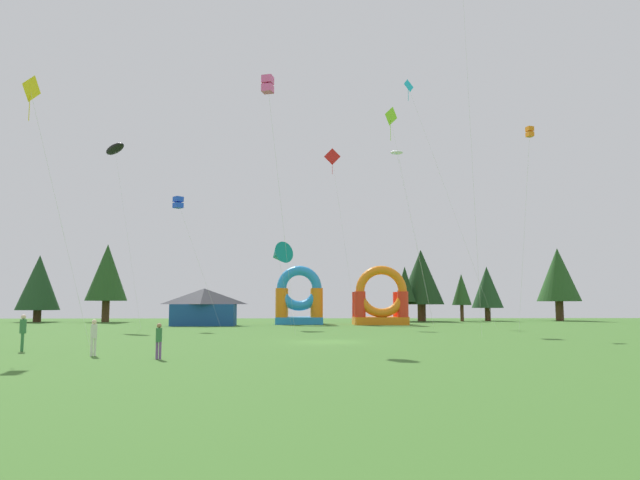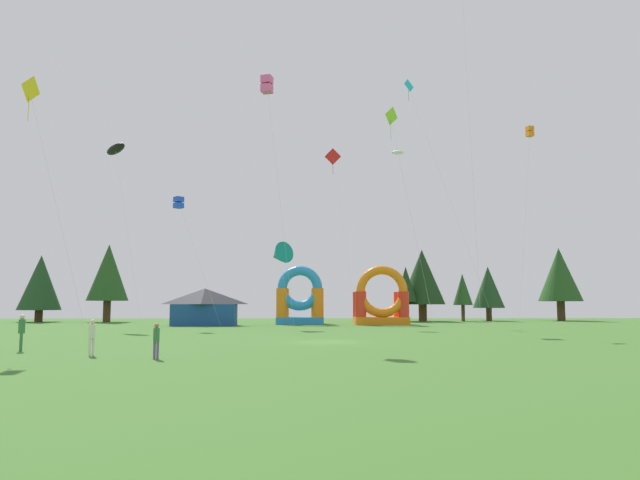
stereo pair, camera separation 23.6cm
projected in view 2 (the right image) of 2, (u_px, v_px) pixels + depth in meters
ground_plane at (326, 342)px, 37.28m from camera, size 120.00×120.00×0.00m
kite_blue_box at (179, 203)px, 59.75m from camera, size 4.56×4.34×13.16m
kite_yellow_diamond at (29, 92)px, 34.35m from camera, size 3.70×2.63×15.35m
kite_pink_box at (267, 85)px, 41.18m from camera, size 2.38×7.27×18.20m
kite_black_parafoil at (116, 149)px, 62.91m from camera, size 5.97×5.64×19.52m
kite_red_diamond at (333, 158)px, 67.92m from camera, size 3.09×3.10×19.81m
kite_cyan_diamond at (409, 90)px, 57.10m from camera, size 8.23×1.32×23.76m
kite_white_parafoil at (398, 153)px, 71.02m from camera, size 4.15×4.51×20.94m
kite_lime_diamond at (390, 118)px, 59.45m from camera, size 4.70×1.29×21.78m
kite_teal_delta at (279, 255)px, 57.82m from camera, size 3.13×3.17×8.41m
kite_orange_box at (530, 133)px, 48.26m from camera, size 0.88×2.81×16.82m
person_midfield at (22, 329)px, 30.12m from camera, size 0.41×0.41×1.86m
person_left_edge at (156, 338)px, 25.77m from camera, size 0.32×0.32×1.56m
person_far_side at (92, 334)px, 27.40m from camera, size 0.41×0.41×1.67m
inflatable_blue_arch at (300, 302)px, 69.49m from camera, size 5.49×4.98×6.79m
inflatable_orange_dome at (381, 304)px, 67.63m from camera, size 6.11×4.45×6.70m
festival_tent at (205, 307)px, 64.66m from camera, size 6.83×3.33×4.06m
tree_row_0 at (40, 283)px, 78.05m from camera, size 5.51×5.51×8.81m
tree_row_1 at (108, 273)px, 77.78m from camera, size 5.33×5.33×10.21m
tree_row_2 at (406, 285)px, 78.66m from camera, size 2.81×2.81×7.34m
tree_row_3 at (422, 277)px, 81.28m from camera, size 6.17×6.17×9.82m
tree_row_4 at (463, 290)px, 80.64m from camera, size 2.64×2.64×6.46m
tree_row_5 at (488, 287)px, 82.75m from camera, size 4.35×4.35×7.58m
tree_row_6 at (560, 275)px, 84.07m from camera, size 6.04×6.04×10.31m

